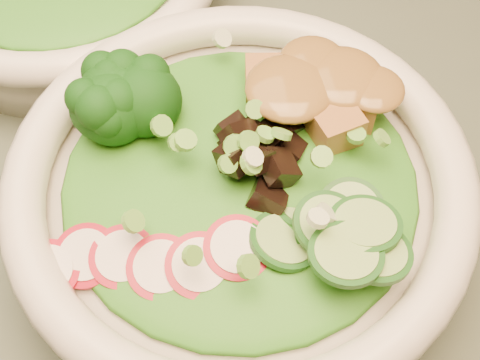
{
  "coord_description": "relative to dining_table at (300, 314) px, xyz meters",
  "views": [
    {
      "loc": [
        -0.06,
        -0.2,
        1.14
      ],
      "look_at": [
        -0.05,
        0.02,
        0.81
      ],
      "focal_mm": 50.0,
      "sensor_mm": 36.0,
      "label": 1
    }
  ],
  "objects": [
    {
      "name": "dining_table",
      "position": [
        0.0,
        0.0,
        0.0
      ],
      "size": [
        1.2,
        0.8,
        0.75
      ],
      "color": "black",
      "rests_on": "ground"
    },
    {
      "name": "salad_bowl",
      "position": [
        -0.05,
        0.02,
        0.16
      ],
      "size": [
        0.28,
        0.28,
        0.08
      ],
      "rotation": [
        0.0,
        0.0,
        -0.22
      ],
      "color": "silver",
      "rests_on": "dining_table"
    },
    {
      "name": "lettuce_bed",
      "position": [
        -0.05,
        0.02,
        0.18
      ],
      "size": [
        0.21,
        0.21,
        0.03
      ],
      "primitive_type": "ellipsoid",
      "color": "#1C6314",
      "rests_on": "salad_bowl"
    },
    {
      "name": "broccoli_florets",
      "position": [
        -0.09,
        0.06,
        0.19
      ],
      "size": [
        0.1,
        0.09,
        0.05
      ],
      "primitive_type": null,
      "rotation": [
        0.0,
        0.0,
        -0.22
      ],
      "color": "black",
      "rests_on": "salad_bowl"
    },
    {
      "name": "radish_slices",
      "position": [
        -0.09,
        -0.03,
        0.18
      ],
      "size": [
        0.12,
        0.07,
        0.02
      ],
      "primitive_type": null,
      "rotation": [
        0.0,
        0.0,
        -0.22
      ],
      "color": "maroon",
      "rests_on": "salad_bowl"
    },
    {
      "name": "cucumber_slices",
      "position": [
        0.0,
        -0.03,
        0.19
      ],
      "size": [
        0.09,
        0.09,
        0.04
      ],
      "primitive_type": null,
      "rotation": [
        0.0,
        0.0,
        -0.22
      ],
      "color": "#A0CA70",
      "rests_on": "salad_bowl"
    },
    {
      "name": "mushroom_heap",
      "position": [
        -0.04,
        0.03,
        0.19
      ],
      "size": [
        0.09,
        0.09,
        0.04
      ],
      "primitive_type": null,
      "rotation": [
        0.0,
        0.0,
        -0.22
      ],
      "color": "black",
      "rests_on": "salad_bowl"
    },
    {
      "name": "tofu_cubes",
      "position": [
        0.0,
        0.06,
        0.19
      ],
      "size": [
        0.11,
        0.08,
        0.04
      ],
      "primitive_type": null,
      "rotation": [
        0.0,
        0.0,
        -0.22
      ],
      "color": "#9E6A34",
      "rests_on": "salad_bowl"
    },
    {
      "name": "peanut_sauce",
      "position": [
        0.0,
        0.06,
        0.2
      ],
      "size": [
        0.07,
        0.06,
        0.02
      ],
      "primitive_type": "ellipsoid",
      "color": "brown",
      "rests_on": "tofu_cubes"
    },
    {
      "name": "scallion_garnish",
      "position": [
        -0.05,
        0.02,
        0.2
      ],
      "size": [
        0.2,
        0.2,
        0.03
      ],
      "primitive_type": null,
      "color": "#65AC3C",
      "rests_on": "salad_bowl"
    }
  ]
}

